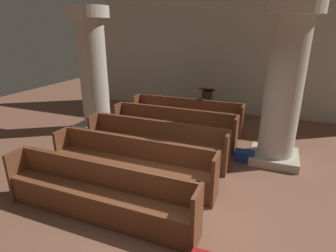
% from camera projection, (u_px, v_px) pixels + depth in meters
% --- Properties ---
extents(ground_plane, '(19.20, 19.20, 0.00)m').
position_uv_depth(ground_plane, '(165.00, 211.00, 4.50)').
color(ground_plane, brown).
extents(back_wall, '(10.00, 0.16, 4.50)m').
position_uv_depth(back_wall, '(235.00, 46.00, 9.04)').
color(back_wall, beige).
rests_on(back_wall, ground).
extents(pew_row_0, '(3.26, 0.47, 0.88)m').
position_uv_depth(pew_row_0, '(186.00, 113.00, 8.01)').
color(pew_row_0, brown).
rests_on(pew_row_0, ground).
extents(pew_row_1, '(3.26, 0.46, 0.88)m').
position_uv_depth(pew_row_1, '(173.00, 125.00, 7.06)').
color(pew_row_1, brown).
rests_on(pew_row_1, ground).
extents(pew_row_2, '(3.26, 0.47, 0.88)m').
position_uv_depth(pew_row_2, '(155.00, 140.00, 6.11)').
color(pew_row_2, brown).
rests_on(pew_row_2, ground).
extents(pew_row_3, '(3.26, 0.46, 0.88)m').
position_uv_depth(pew_row_3, '(131.00, 161.00, 5.16)').
color(pew_row_3, brown).
rests_on(pew_row_3, ground).
extents(pew_row_4, '(3.26, 0.46, 0.88)m').
position_uv_depth(pew_row_4, '(97.00, 191.00, 4.21)').
color(pew_row_4, brown).
rests_on(pew_row_4, ground).
extents(pillar_aisle_side, '(1.10, 1.10, 3.37)m').
position_uv_depth(pillar_aisle_side, '(284.00, 83.00, 5.64)').
color(pillar_aisle_side, '#B6AD9A').
rests_on(pillar_aisle_side, ground).
extents(pillar_far_side, '(1.10, 1.10, 3.37)m').
position_uv_depth(pillar_far_side, '(93.00, 69.00, 7.63)').
color(pillar_far_side, '#B6AD9A').
rests_on(pillar_far_side, ground).
extents(lectern, '(0.48, 0.45, 1.08)m').
position_uv_depth(lectern, '(207.00, 106.00, 8.79)').
color(lectern, '#562B1A').
rests_on(lectern, ground).
extents(hymn_book, '(0.16, 0.21, 0.03)m').
position_uv_depth(hymn_book, '(200.00, 99.00, 7.92)').
color(hymn_book, black).
rests_on(hymn_book, pew_row_0).
extents(kneeler_box_blue, '(0.42, 0.27, 0.23)m').
position_uv_depth(kneeler_box_blue, '(244.00, 156.00, 6.18)').
color(kneeler_box_blue, navy).
rests_on(kneeler_box_blue, ground).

